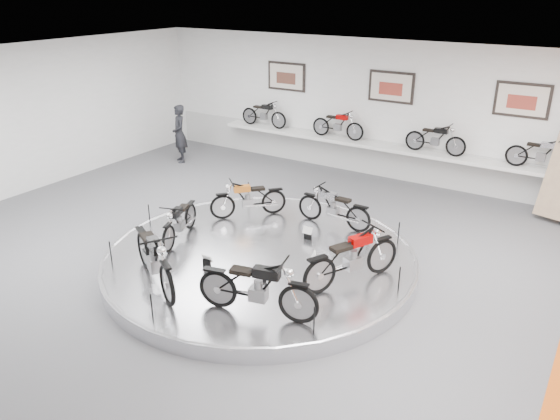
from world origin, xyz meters
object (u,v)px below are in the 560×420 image
Objects in this scene: bike_a at (352,257)px; visitor at (179,134)px; display_platform at (260,260)px; bike_b at (334,207)px; bike_f at (257,287)px; bike_c at (248,198)px; shelf at (383,147)px; bike_e at (154,257)px; bike_d at (179,221)px.

bike_a is 0.97× the size of visitor.
bike_b is at bearing 72.81° from display_platform.
display_platform is at bearing 74.08° from bike_b.
bike_a reaches higher than bike_f.
bike_c is (-3.41, 1.53, -0.08)m from bike_a.
bike_a is at bearing 51.29° from bike_f.
shelf is at bearing 85.38° from bike_f.
bike_e is 8.46m from visitor.
bike_f reaches higher than bike_c.
bike_b is 0.87× the size of bike_f.
bike_e is at bearing 171.60° from bike_f.
bike_d is 0.79× the size of bike_e.
bike_c is at bearing 145.16° from bike_d.
bike_b is 4.38m from bike_e.
bike_a is 1.01× the size of bike_f.
shelf is 5.90× the size of visitor.
bike_d is (-0.51, -1.82, -0.02)m from bike_c.
bike_b is 7.30m from visitor.
bike_e is (0.91, -1.68, 0.12)m from bike_d.
display_platform is 1.95m from bike_d.
shelf is 4.41m from bike_b.
bike_a is 1.99m from bike_f.
bike_e reaches higher than display_platform.
bike_b is at bearing -81.76° from shelf.
bike_a is at bearing 108.09° from bike_c.
bike_f reaches higher than bike_d.
bike_a is 3.59m from bike_e.
bike_c is 5.81m from visitor.
bike_a reaches higher than shelf.
shelf is 6.07× the size of bike_a.
bike_a is 9.51m from visitor.
bike_c reaches higher than display_platform.
bike_d is (-3.91, -0.30, -0.09)m from bike_a.
bike_c is at bearing 114.38° from bike_f.
bike_f is 9.83m from visitor.
bike_d is at bearing 120.60° from bike_a.
bike_f is at bearing 44.57° from bike_d.
bike_d is at bearing -168.34° from display_platform.
shelf is 7.08× the size of bike_c.
bike_f is (1.23, -1.88, 0.68)m from display_platform.
display_platform is 4.10× the size of bike_b.
bike_b is 0.82× the size of bike_e.
bike_b is (-1.46, 2.12, -0.07)m from bike_a.
bike_a is 0.95× the size of bike_e.
visitor is at bearing -79.91° from bike_c.
bike_f is at bearing -179.36° from bike_a.
bike_d is at bearing 26.62° from bike_c.
visitor reaches higher than bike_c.
bike_d is at bearing 140.76° from bike_f.
bike_b reaches higher than display_platform.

